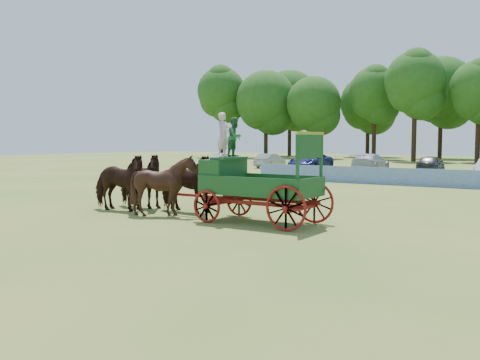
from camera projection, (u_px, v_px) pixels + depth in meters
name	position (u px, v px, depth m)	size (l,w,h in m)	color
ground	(344.00, 238.00, 14.97)	(160.00, 160.00, 0.00)	olive
horse_lead_left	(118.00, 183.00, 20.53)	(1.19, 2.61, 2.20)	black
horse_lead_right	(139.00, 181.00, 21.44)	(1.19, 2.61, 2.20)	black
horse_wheel_left	(165.00, 186.00, 19.18)	(1.78, 2.00, 2.21)	black
horse_wheel_right	(185.00, 183.00, 20.09)	(1.19, 2.61, 2.20)	black
farm_dray	(243.00, 175.00, 17.94)	(6.00, 2.00, 3.65)	maroon
sponsor_banner	(455.00, 179.00, 30.33)	(26.00, 0.08, 1.05)	navy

